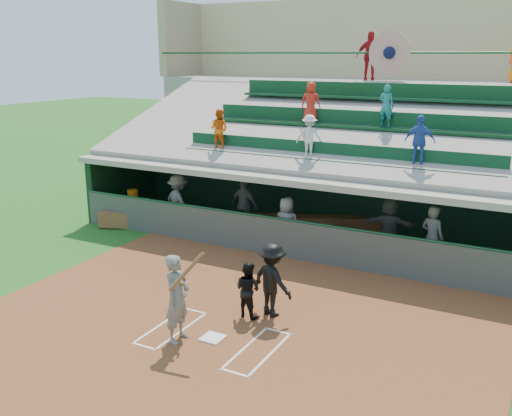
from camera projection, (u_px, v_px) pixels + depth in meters
The scene contains 19 objects.
ground at pixel (213, 339), 11.48m from camera, with size 100.00×100.00×0.00m, color #195116.
dirt_slab at pixel (226, 329), 11.90m from camera, with size 11.00×9.00×0.02m, color brown.
home_plate at pixel (213, 338), 11.47m from camera, with size 0.43×0.43×0.03m, color white.
batters_box_chalk at pixel (213, 338), 11.47m from camera, with size 2.65×1.85×0.01m.
dugout_floor at pixel (332, 243), 17.23m from camera, with size 16.00×3.50×0.04m, color gray.
concourse_slab at pixel (395, 140), 22.39m from camera, with size 20.00×3.00×4.60m, color gray.
grandstand at pixel (372, 152), 19.85m from camera, with size 20.40×10.40×7.80m.
batter_at_plate at pixel (177, 298), 11.19m from camera, with size 0.86×0.76×1.95m.
catcher at pixel (248, 289), 12.32m from camera, with size 0.60×0.47×1.24m, color black.
home_umpire at pixel (272, 280), 12.32m from camera, with size 1.06×0.61×1.64m, color black.
dugout_bench at pixel (356, 225), 18.19m from camera, with size 16.79×0.50×0.50m, color brown.
white_table at pixel (135, 210), 19.48m from camera, with size 0.82×0.62×0.72m, color white.
water_cooler at pixel (133, 195), 19.33m from camera, with size 0.36×0.36×0.36m, color orange.
dugout_player_a at pixel (178, 202), 18.36m from camera, with size 1.16×0.67×1.80m, color #5D605A.
dugout_player_b at pixel (245, 205), 18.19m from camera, with size 1.01×0.42×1.73m, color #60635E.
dugout_player_c at pixel (287, 225), 16.26m from camera, with size 0.79×0.51×1.61m, color #5C5F59.
dugout_player_d at pixel (389, 226), 16.12m from camera, with size 1.51×0.48×1.63m, color #535550.
dugout_player_e at pixel (432, 238), 14.93m from camera, with size 0.63×0.42×1.74m, color #5F625D.
concourse_staff_a at pixel (371, 56), 20.92m from camera, with size 1.04×0.43×1.77m, color #B1141B.
Camera 1 is at (5.64, -8.76, 5.56)m, focal length 40.00 mm.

